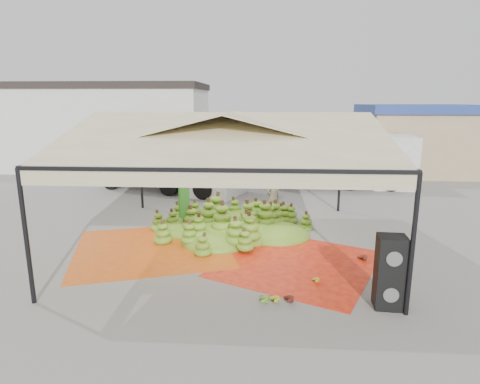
# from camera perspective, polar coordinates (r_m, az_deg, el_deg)

# --- Properties ---
(ground) EXTENTS (90.00, 90.00, 0.00)m
(ground) POSITION_cam_1_polar(r_m,az_deg,el_deg) (12.57, -1.35, -7.31)
(ground) COLOR slate
(ground) RESTS_ON ground
(canopy_tent) EXTENTS (8.10, 8.10, 4.00)m
(canopy_tent) POSITION_cam_1_polar(r_m,az_deg,el_deg) (11.84, -1.43, 7.85)
(canopy_tent) COLOR black
(canopy_tent) RESTS_ON ground
(building_white) EXTENTS (14.30, 6.30, 5.40)m
(building_white) POSITION_cam_1_polar(r_m,az_deg,el_deg) (28.06, -19.82, 8.83)
(building_white) COLOR silver
(building_white) RESTS_ON ground
(building_tan) EXTENTS (6.30, 5.30, 4.10)m
(building_tan) POSITION_cam_1_polar(r_m,az_deg,el_deg) (26.43, 23.59, 6.92)
(building_tan) COLOR tan
(building_tan) RESTS_ON ground
(tarp_left) EXTENTS (5.50, 5.36, 0.01)m
(tarp_left) POSITION_cam_1_polar(r_m,az_deg,el_deg) (12.46, -12.38, -7.78)
(tarp_left) COLOR #DF5515
(tarp_left) RESTS_ON ground
(tarp_right) EXTENTS (5.18, 5.28, 0.01)m
(tarp_right) POSITION_cam_1_polar(r_m,az_deg,el_deg) (11.21, 8.23, -10.00)
(tarp_right) COLOR #ED4216
(tarp_right) RESTS_ON ground
(banana_heap) EXTENTS (6.01, 5.13, 1.19)m
(banana_heap) POSITION_cam_1_polar(r_m,az_deg,el_deg) (13.36, -1.08, -3.39)
(banana_heap) COLOR #477919
(banana_heap) RESTS_ON ground
(hand_yellow_a) EXTENTS (0.44, 0.39, 0.18)m
(hand_yellow_a) POSITION_cam_1_polar(r_m,az_deg,el_deg) (10.14, 10.33, -12.12)
(hand_yellow_a) COLOR gold
(hand_yellow_a) RESTS_ON ground
(hand_yellow_b) EXTENTS (0.59, 0.54, 0.22)m
(hand_yellow_b) POSITION_cam_1_polar(r_m,az_deg,el_deg) (9.10, 4.41, -14.86)
(hand_yellow_b) COLOR gold
(hand_yellow_b) RESTS_ON ground
(hand_red_a) EXTENTS (0.53, 0.46, 0.22)m
(hand_red_a) POSITION_cam_1_polar(r_m,az_deg,el_deg) (9.16, 6.44, -14.73)
(hand_red_a) COLOR #501512
(hand_red_a) RESTS_ON ground
(hand_red_b) EXTENTS (0.58, 0.51, 0.22)m
(hand_red_b) POSITION_cam_1_polar(r_m,az_deg,el_deg) (11.71, 16.72, -8.86)
(hand_red_b) COLOR #541F13
(hand_red_b) RESTS_ON ground
(hand_green) EXTENTS (0.51, 0.42, 0.22)m
(hand_green) POSITION_cam_1_polar(r_m,az_deg,el_deg) (9.10, 2.82, -14.84)
(hand_green) COLOR #3E7C19
(hand_green) RESTS_ON ground
(hanging_bunches) EXTENTS (4.74, 0.24, 0.20)m
(hanging_bunches) POSITION_cam_1_polar(r_m,az_deg,el_deg) (10.71, -3.02, 3.63)
(hanging_bunches) COLOR #327017
(hanging_bunches) RESTS_ON ground
(speaker_stack) EXTENTS (0.61, 0.55, 1.60)m
(speaker_stack) POSITION_cam_1_polar(r_m,az_deg,el_deg) (9.19, 20.53, -10.62)
(speaker_stack) COLOR black
(speaker_stack) RESTS_ON ground
(banana_leaves) EXTENTS (0.96, 1.36, 3.70)m
(banana_leaves) POSITION_cam_1_polar(r_m,az_deg,el_deg) (13.22, -8.23, -6.41)
(banana_leaves) COLOR #217D21
(banana_leaves) RESTS_ON ground
(vendor) EXTENTS (0.66, 0.55, 1.53)m
(vendor) POSITION_cam_1_polar(r_m,az_deg,el_deg) (15.08, 4.73, -0.86)
(vendor) COLOR gray
(vendor) RESTS_ON ground
(truck_left) EXTENTS (7.55, 4.73, 2.46)m
(truck_left) POSITION_cam_1_polar(r_m,az_deg,el_deg) (19.78, -9.16, 4.52)
(truck_left) COLOR #4B2819
(truck_left) RESTS_ON ground
(truck_right) EXTENTS (7.75, 3.02, 2.62)m
(truck_right) POSITION_cam_1_polar(r_m,az_deg,el_deg) (21.42, 14.35, 5.18)
(truck_right) COLOR #502F1A
(truck_right) RESTS_ON ground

